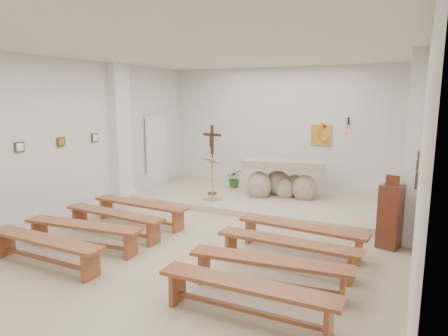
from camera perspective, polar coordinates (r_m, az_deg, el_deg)
The scene contains 31 objects.
ground at distance 7.36m, azimuth -3.92°, elevation -11.21°, with size 7.00×10.00×0.00m, color #C7B690.
wall_left at distance 9.18m, azimuth -23.28°, elevation 3.51°, with size 0.02×10.00×3.50m, color silver.
wall_right at distance 5.99m, azimuth 26.11°, elevation 0.19°, with size 0.02×10.00×3.50m, color silver.
wall_back at distance 11.48m, azimuth 8.63°, elevation 5.38°, with size 7.00×0.02×3.50m, color silver.
ceiling at distance 6.91m, azimuth -4.28°, elevation 16.86°, with size 7.00×10.00×0.02m, color silver.
sanctuary_platform at distance 10.37m, azimuth 5.86°, elevation -4.46°, with size 6.98×3.00×0.15m, color #BCAD91.
pilaster_left at distance 10.50m, azimuth -14.55°, elevation 4.74°, with size 0.26×0.55×3.50m, color white.
pilaster_right at distance 7.97m, azimuth 25.38°, elevation 2.48°, with size 0.26×0.55×3.50m, color white.
gold_wall_relief at distance 11.19m, azimuth 13.71°, elevation 4.58°, with size 0.55×0.04×0.55m, color gold.
sanctuary_lamp at distance 10.80m, azimuth 17.08°, elevation 5.08°, with size 0.11×0.36×0.44m.
station_frame_left_front at distance 8.68m, azimuth -27.18°, elevation 2.68°, with size 0.03×0.20×0.20m, color #3E2D1B.
station_frame_left_mid at distance 9.30m, azimuth -22.26°, elevation 3.47°, with size 0.03×0.20×0.20m, color #3E2D1B.
station_frame_left_rear at distance 9.99m, azimuth -17.98°, elevation 4.14°, with size 0.03×0.20×0.20m, color #3E2D1B.
station_frame_right_front at distance 5.21m, azimuth 25.79°, elevation -1.48°, with size 0.03×0.20×0.20m, color #3E2D1B.
station_frame_right_mid at distance 6.19m, azimuth 25.92°, elevation 0.22°, with size 0.03×0.20×0.20m, color #3E2D1B.
station_frame_right_rear at distance 7.18m, azimuth 26.02°, elevation 1.44°, with size 0.03×0.20×0.20m, color #3E2D1B.
radiator_left at distance 11.30m, azimuth -12.14°, elevation -2.40°, with size 0.10×0.85×0.52m, color silver.
radiator_right at distance 8.95m, azimuth 25.14°, elevation -6.46°, with size 0.10×0.85×0.52m, color silver.
altar at distance 10.33m, azimuth 8.34°, elevation -1.86°, with size 2.13×1.16×1.04m.
lectern at distance 9.84m, azimuth -1.73°, elevation -1.53°, with size 0.47×0.43×1.09m.
crucifix_stand at distance 10.36m, azimuth -1.71°, elevation 1.90°, with size 0.54×0.24×1.81m.
potted_plant at distance 11.27m, azimuth 1.57°, elevation -1.47°, with size 0.47×0.41×0.52m, color #285823.
donation_pedestal at distance 7.74m, azimuth 22.64°, elevation -6.36°, with size 0.44×0.44×1.33m.
bench_left_front at distance 8.68m, azimuth -11.89°, elevation -5.58°, with size 2.29×0.47×0.48m.
bench_right_front at distance 7.15m, azimuth 10.97°, elevation -8.96°, with size 2.29×0.54×0.48m.
bench_left_second at distance 8.09m, azimuth -15.43°, elevation -6.89°, with size 2.29×0.51×0.48m.
bench_right_second at distance 6.42m, azimuth 9.02°, elevation -11.14°, with size 2.28×0.43×0.48m.
bench_left_third at distance 7.54m, azimuth -19.53°, elevation -8.37°, with size 2.30×0.60×0.48m.
bench_right_third at distance 5.71m, azimuth 6.53°, elevation -13.85°, with size 2.30×0.61×0.48m.
bench_left_fourth at distance 7.04m, azimuth -24.28°, elevation -10.02°, with size 2.28×0.39×0.48m.
bench_right_fourth at distance 5.03m, azimuth 3.27°, elevation -17.27°, with size 2.28×0.39×0.48m.
Camera 1 is at (3.47, -5.92, 2.68)m, focal length 32.00 mm.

